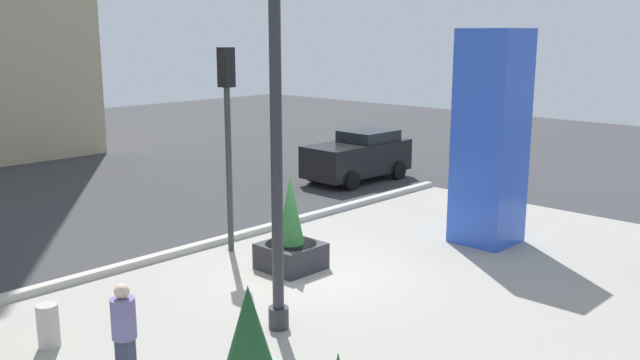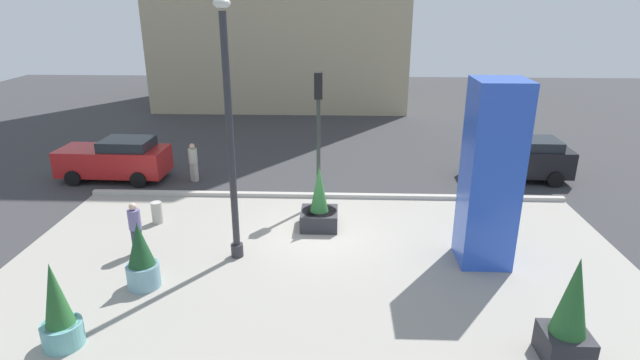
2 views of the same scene
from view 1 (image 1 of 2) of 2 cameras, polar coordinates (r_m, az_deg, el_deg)
name	(u,v)px [view 1 (image 1 of 2)]	position (r m, az deg, el deg)	size (l,w,h in m)	color
ground_plane	(200,236)	(18.07, -9.93, -4.62)	(60.00, 60.00, 0.00)	#38383A
plaza_pavement	(382,296)	(13.94, 5.14, -9.60)	(18.00, 10.00, 0.02)	#9E998E
curb_strip	(221,240)	(17.38, -8.20, -4.97)	(18.00, 0.24, 0.16)	#B7B2A8
lamp_post	(276,132)	(11.53, -3.66, 4.03)	(0.44, 0.44, 7.23)	#2D2D33
art_pillar_blue	(491,138)	(17.28, 13.96, 3.37)	(1.41, 1.41, 5.25)	blue
potted_plant_near_left	(291,238)	(15.22, -2.43, -4.86)	(1.21, 1.21, 2.13)	#2D2D33
potted_plant_mid_plaza	(249,357)	(9.71, -5.88, -14.38)	(0.86, 0.86, 1.86)	#7AA8B7
concrete_bollard	(48,326)	(12.52, -21.61, -11.19)	(0.36, 0.36, 0.75)	#B2ADA3
traffic_light_corner	(227,117)	(16.08, -7.69, 5.23)	(0.28, 0.42, 4.83)	#333833
car_intersection	(358,156)	(24.34, 3.20, 2.01)	(4.08, 2.02, 1.75)	black
pedestrian_crossing	(124,332)	(10.58, -15.92, -12.00)	(0.50, 0.50, 1.64)	#33384C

